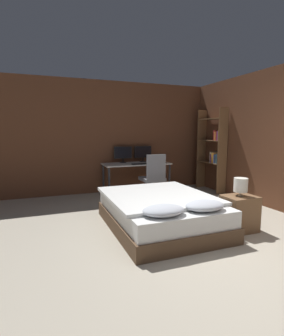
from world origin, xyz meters
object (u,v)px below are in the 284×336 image
at_px(monitor_left, 123,153).
at_px(keyboard, 140,164).
at_px(nightstand, 239,213).
at_px(bedside_lamp, 241,185).
at_px(computer_mouse, 151,163).
at_px(office_chair, 153,182).
at_px(bookshelf, 214,148).
at_px(bed, 160,211).
at_px(desk, 136,166).
at_px(monitor_right, 143,153).

bearing_deg(monitor_left, keyboard, -60.87).
relative_size(nightstand, bedside_lamp, 1.96).
height_order(nightstand, computer_mouse, computer_mouse).
distance_m(bedside_lamp, keyboard, 2.72).
relative_size(keyboard, office_chair, 0.38).
xyz_separation_m(office_chair, bookshelf, (1.75, 0.28, 0.68)).
height_order(keyboard, bookshelf, bookshelf).
bearing_deg(bedside_lamp, nightstand, -90.00).
height_order(bed, office_chair, office_chair).
height_order(desk, monitor_left, monitor_left).
relative_size(monitor_left, bookshelf, 0.22).
relative_size(bedside_lamp, monitor_right, 0.60).
bearing_deg(nightstand, desk, 101.86).
bearing_deg(nightstand, monitor_right, 96.25).
bearing_deg(nightstand, bookshelf, 62.33).
height_order(bed, nightstand, bed).
distance_m(desk, computer_mouse, 0.38).
bearing_deg(monitor_right, keyboard, -119.13).
distance_m(nightstand, monitor_right, 3.21).
height_order(bedside_lamp, desk, bedside_lamp).
height_order(bedside_lamp, keyboard, bedside_lamp).
height_order(office_chair, bookshelf, bookshelf).
xyz_separation_m(computer_mouse, office_chair, (-0.18, -0.55, -0.34)).
relative_size(desk, keyboard, 4.18).
xyz_separation_m(bed, keyboard, (0.45, 2.10, 0.49)).
relative_size(desk, monitor_right, 3.52).
distance_m(monitor_left, computer_mouse, 0.75).
bearing_deg(office_chair, monitor_right, 81.09).
bearing_deg(office_chair, computer_mouse, 72.04).
relative_size(bedside_lamp, office_chair, 0.27).
height_order(desk, office_chair, office_chair).
height_order(monitor_left, office_chair, monitor_left).
bearing_deg(desk, monitor_right, 42.11).
relative_size(keyboard, computer_mouse, 5.48).
bearing_deg(bed, computer_mouse, 70.82).
distance_m(desk, office_chair, 0.83).
bearing_deg(computer_mouse, desk, 140.19).
bearing_deg(bed, bookshelf, 38.46).
relative_size(nightstand, monitor_left, 1.18).
bearing_deg(bookshelf, bedside_lamp, -117.67).
relative_size(monitor_right, bookshelf, 0.22).
relative_size(desk, monitor_left, 3.52).
height_order(nightstand, bedside_lamp, bedside_lamp).
xyz_separation_m(desk, office_chair, (0.10, -0.79, -0.24)).
height_order(nightstand, monitor_left, monitor_left).
height_order(monitor_right, keyboard, monitor_right).
height_order(bedside_lamp, monitor_left, monitor_left).
relative_size(bed, bedside_lamp, 7.38).
bearing_deg(monitor_left, computer_mouse, -40.94).
relative_size(bed, computer_mouse, 28.75).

